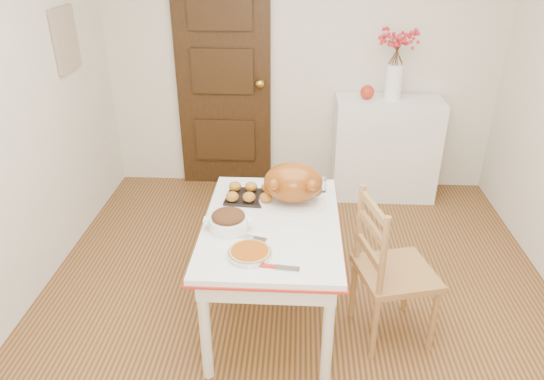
# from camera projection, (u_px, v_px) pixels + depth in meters

# --- Properties ---
(floor) EXTENTS (3.50, 4.00, 0.00)m
(floor) POSITION_uv_depth(u_px,v_px,m) (296.00, 319.00, 3.19)
(floor) COLOR #472B12
(floor) RESTS_ON ground
(wall_back) EXTENTS (3.50, 0.00, 2.50)m
(wall_back) POSITION_uv_depth(u_px,v_px,m) (302.00, 53.00, 4.40)
(wall_back) COLOR beige
(wall_back) RESTS_ON ground
(door_back) EXTENTS (0.85, 0.06, 2.06)m
(door_back) POSITION_uv_depth(u_px,v_px,m) (223.00, 78.00, 4.51)
(door_back) COLOR #311E0D
(door_back) RESTS_ON ground
(photo_board) EXTENTS (0.03, 0.35, 0.45)m
(photo_board) POSITION_uv_depth(u_px,v_px,m) (66.00, 39.00, 3.66)
(photo_board) COLOR #C5B68F
(photo_board) RESTS_ON ground
(sideboard) EXTENTS (0.91, 0.41, 0.91)m
(sideboard) POSITION_uv_depth(u_px,v_px,m) (385.00, 149.00, 4.53)
(sideboard) COLOR silver
(sideboard) RESTS_ON floor
(kitchen_table) EXTENTS (0.80, 1.17, 0.70)m
(kitchen_table) POSITION_uv_depth(u_px,v_px,m) (272.00, 271.00, 3.07)
(kitchen_table) COLOR silver
(kitchen_table) RESTS_ON floor
(chair_oak) EXTENTS (0.51, 0.51, 0.94)m
(chair_oak) POSITION_uv_depth(u_px,v_px,m) (397.00, 269.00, 2.88)
(chair_oak) COLOR olive
(chair_oak) RESTS_ON floor
(berry_vase) EXTENTS (0.32, 0.32, 0.62)m
(berry_vase) POSITION_uv_depth(u_px,v_px,m) (396.00, 63.00, 4.18)
(berry_vase) COLOR white
(berry_vase) RESTS_ON sideboard
(apple) EXTENTS (0.12, 0.12, 0.12)m
(apple) POSITION_uv_depth(u_px,v_px,m) (367.00, 92.00, 4.30)
(apple) COLOR #B22514
(apple) RESTS_ON sideboard
(turkey_platter) EXTENTS (0.51, 0.46, 0.27)m
(turkey_platter) POSITION_uv_depth(u_px,v_px,m) (293.00, 185.00, 3.04)
(turkey_platter) COLOR #894208
(turkey_platter) RESTS_ON kitchen_table
(pumpkin_pie) EXTENTS (0.23, 0.23, 0.05)m
(pumpkin_pie) POSITION_uv_depth(u_px,v_px,m) (250.00, 252.00, 2.59)
(pumpkin_pie) COLOR #94410C
(pumpkin_pie) RESTS_ON kitchen_table
(stuffing_dish) EXTENTS (0.29, 0.23, 0.11)m
(stuffing_dish) POSITION_uv_depth(u_px,v_px,m) (228.00, 220.00, 2.81)
(stuffing_dish) COLOR #3E200D
(stuffing_dish) RESTS_ON kitchen_table
(rolls_tray) EXTENTS (0.32, 0.26, 0.08)m
(rolls_tray) POSITION_uv_depth(u_px,v_px,m) (250.00, 193.00, 3.14)
(rolls_tray) COLOR #B76A1F
(rolls_tray) RESTS_ON kitchen_table
(pie_server) EXTENTS (0.24, 0.09, 0.01)m
(pie_server) POSITION_uv_depth(u_px,v_px,m) (276.00, 267.00, 2.50)
(pie_server) COLOR silver
(pie_server) RESTS_ON kitchen_table
(carving_knife) EXTENTS (0.27, 0.14, 0.01)m
(carving_knife) POSITION_uv_depth(u_px,v_px,m) (244.00, 236.00, 2.76)
(carving_knife) COLOR silver
(carving_knife) RESTS_ON kitchen_table
(drinking_glass) EXTENTS (0.08, 0.08, 0.12)m
(drinking_glass) POSITION_uv_depth(u_px,v_px,m) (287.00, 179.00, 3.28)
(drinking_glass) COLOR white
(drinking_glass) RESTS_ON kitchen_table
(shaker_pair) EXTENTS (0.11, 0.07, 0.10)m
(shaker_pair) POSITION_uv_depth(u_px,v_px,m) (319.00, 184.00, 3.22)
(shaker_pair) COLOR white
(shaker_pair) RESTS_ON kitchen_table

